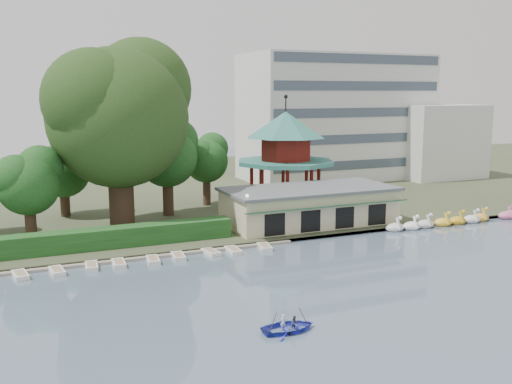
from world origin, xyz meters
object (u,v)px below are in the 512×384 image
boathouse (309,205)px  big_tree (119,108)px  pavilion (285,149)px  rowboat_with_passengers (289,323)px  dock (111,260)px

boathouse → big_tree: (-18.80, 6.26, 10.43)m
boathouse → big_tree: 22.40m
boathouse → pavilion: bearing=78.7°
boathouse → rowboat_with_passengers: 27.96m
dock → big_tree: (3.20, 11.03, 12.68)m
dock → big_tree: 17.11m
dock → boathouse: bearing=12.2°
dock → rowboat_with_passengers: (7.60, -19.12, 0.38)m
big_tree → rowboat_with_passengers: 32.87m
dock → pavilion: 29.14m
pavilion → big_tree: 21.80m
dock → big_tree: big_tree is taller
dock → boathouse: (22.00, 4.77, 2.25)m
dock → rowboat_with_passengers: rowboat_with_passengers is taller
boathouse → big_tree: big_tree is taller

